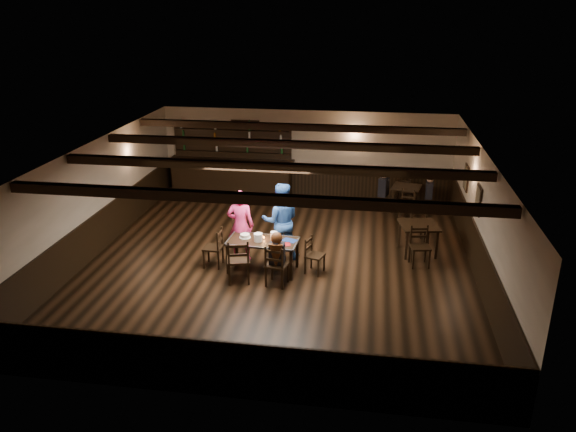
# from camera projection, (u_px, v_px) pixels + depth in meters

# --- Properties ---
(ground) EXTENTS (10.00, 10.00, 0.00)m
(ground) POSITION_uv_depth(u_px,v_px,m) (280.00, 261.00, 13.36)
(ground) COLOR black
(ground) RESTS_ON ground
(room_shell) EXTENTS (9.02, 10.02, 2.71)m
(room_shell) POSITION_uv_depth(u_px,v_px,m) (280.00, 191.00, 12.77)
(room_shell) COLOR beige
(room_shell) RESTS_ON ground
(dining_table) EXTENTS (1.63, 0.89, 0.75)m
(dining_table) POSITION_uv_depth(u_px,v_px,m) (263.00, 243.00, 12.65)
(dining_table) COLOR black
(dining_table) RESTS_ON ground
(chair_near_left) EXTENTS (0.58, 0.56, 1.03)m
(chair_near_left) POSITION_uv_depth(u_px,v_px,m) (238.00, 258.00, 12.09)
(chair_near_left) COLOR black
(chair_near_left) RESTS_ON ground
(chair_near_right) EXTENTS (0.52, 0.50, 0.95)m
(chair_near_right) POSITION_uv_depth(u_px,v_px,m) (276.00, 263.00, 11.98)
(chair_near_right) COLOR black
(chair_near_right) RESTS_ON ground
(chair_end_left) EXTENTS (0.42, 0.44, 0.92)m
(chair_end_left) POSITION_uv_depth(u_px,v_px,m) (216.00, 245.00, 12.91)
(chair_end_left) COLOR black
(chair_end_left) RESTS_ON ground
(chair_end_right) EXTENTS (0.48, 0.49, 0.85)m
(chair_end_right) POSITION_uv_depth(u_px,v_px,m) (312.00, 252.00, 12.64)
(chair_end_right) COLOR black
(chair_end_right) RESTS_ON ground
(chair_far_pushed) EXTENTS (0.49, 0.48, 0.78)m
(chair_far_pushed) POSITION_uv_depth(u_px,v_px,m) (240.00, 230.00, 13.99)
(chair_far_pushed) COLOR black
(chair_far_pushed) RESTS_ON ground
(woman_pink) EXTENTS (0.65, 0.44, 1.73)m
(woman_pink) POSITION_uv_depth(u_px,v_px,m) (241.00, 225.00, 13.15)
(woman_pink) COLOR #FD39AE
(woman_pink) RESTS_ON ground
(man_blue) EXTENTS (1.03, 0.87, 1.86)m
(man_blue) POSITION_uv_depth(u_px,v_px,m) (281.00, 221.00, 13.24)
(man_blue) COLOR navy
(man_blue) RESTS_ON ground
(seated_person) EXTENTS (0.33, 0.49, 0.80)m
(seated_person) POSITION_uv_depth(u_px,v_px,m) (277.00, 250.00, 11.94)
(seated_person) COLOR black
(seated_person) RESTS_ON ground
(cake) EXTENTS (0.26, 0.26, 0.09)m
(cake) POSITION_uv_depth(u_px,v_px,m) (245.00, 236.00, 12.75)
(cake) COLOR white
(cake) RESTS_ON dining_table
(plate_stack_a) EXTENTS (0.19, 0.19, 0.18)m
(plate_stack_a) POSITION_uv_depth(u_px,v_px,m) (258.00, 237.00, 12.54)
(plate_stack_a) COLOR white
(plate_stack_a) RESTS_ON dining_table
(plate_stack_b) EXTENTS (0.16, 0.16, 0.19)m
(plate_stack_b) POSITION_uv_depth(u_px,v_px,m) (274.00, 236.00, 12.62)
(plate_stack_b) COLOR white
(plate_stack_b) RESTS_ON dining_table
(tea_light) EXTENTS (0.05, 0.05, 0.06)m
(tea_light) POSITION_uv_depth(u_px,v_px,m) (264.00, 238.00, 12.68)
(tea_light) COLOR #A5A8AD
(tea_light) RESTS_ON dining_table
(salt_shaker) EXTENTS (0.04, 0.04, 0.10)m
(salt_shaker) POSITION_uv_depth(u_px,v_px,m) (279.00, 242.00, 12.40)
(salt_shaker) COLOR silver
(salt_shaker) RESTS_ON dining_table
(pepper_shaker) EXTENTS (0.03, 0.03, 0.09)m
(pepper_shaker) POSITION_uv_depth(u_px,v_px,m) (279.00, 242.00, 12.42)
(pepper_shaker) COLOR #A5A8AD
(pepper_shaker) RESTS_ON dining_table
(drink_glass) EXTENTS (0.07, 0.07, 0.11)m
(drink_glass) POSITION_uv_depth(u_px,v_px,m) (277.00, 237.00, 12.65)
(drink_glass) COLOR silver
(drink_glass) RESTS_ON dining_table
(menu_red) EXTENTS (0.37, 0.30, 0.00)m
(menu_red) POSITION_uv_depth(u_px,v_px,m) (283.00, 244.00, 12.40)
(menu_red) COLOR maroon
(menu_red) RESTS_ON dining_table
(menu_blue) EXTENTS (0.38, 0.33, 0.00)m
(menu_blue) POSITION_uv_depth(u_px,v_px,m) (290.00, 240.00, 12.61)
(menu_blue) COLOR navy
(menu_blue) RESTS_ON dining_table
(bar_counter) EXTENTS (3.94, 0.70, 2.20)m
(bar_counter) POSITION_uv_depth(u_px,v_px,m) (232.00, 172.00, 17.78)
(bar_counter) COLOR black
(bar_counter) RESTS_ON ground
(back_table_a) EXTENTS (1.03, 1.03, 0.75)m
(back_table_a) POSITION_uv_depth(u_px,v_px,m) (419.00, 228.00, 13.56)
(back_table_a) COLOR black
(back_table_a) RESTS_ON ground
(back_table_b) EXTENTS (0.93, 0.93, 0.75)m
(back_table_b) POSITION_uv_depth(u_px,v_px,m) (406.00, 190.00, 16.35)
(back_table_b) COLOR black
(back_table_b) RESTS_ON ground
(bg_patron_left) EXTENTS (0.33, 0.43, 0.78)m
(bg_patron_left) POSITION_uv_depth(u_px,v_px,m) (384.00, 183.00, 16.27)
(bg_patron_left) COLOR black
(bg_patron_left) RESTS_ON ground
(bg_patron_right) EXTENTS (0.23, 0.35, 0.68)m
(bg_patron_right) POSITION_uv_depth(u_px,v_px,m) (429.00, 187.00, 16.11)
(bg_patron_right) COLOR black
(bg_patron_right) RESTS_ON ground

